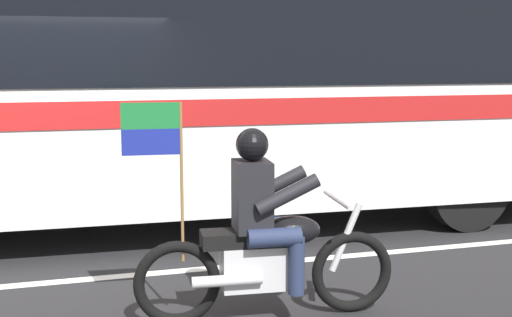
% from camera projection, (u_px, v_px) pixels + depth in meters
% --- Properties ---
extents(ground_plane, '(60.00, 60.00, 0.00)m').
position_uv_depth(ground_plane, '(51.00, 264.00, 6.92)').
color(ground_plane, black).
extents(sidewalk_curb, '(28.00, 3.80, 0.15)m').
position_uv_depth(sidewalk_curb, '(54.00, 174.00, 11.75)').
color(sidewalk_curb, gray).
rests_on(sidewalk_curb, ground_plane).
extents(lane_center_stripe, '(26.60, 0.14, 0.01)m').
position_uv_depth(lane_center_stripe, '(50.00, 282.00, 6.35)').
color(lane_center_stripe, silver).
rests_on(lane_center_stripe, ground_plane).
extents(transit_bus, '(12.89, 3.01, 3.22)m').
position_uv_depth(transit_bus, '(162.00, 75.00, 8.14)').
color(transit_bus, white).
rests_on(transit_bus, ground_plane).
extents(motorcycle_with_rider, '(2.19, 0.64, 1.78)m').
position_uv_depth(motorcycle_with_rider, '(264.00, 239.00, 5.40)').
color(motorcycle_with_rider, black).
rests_on(motorcycle_with_rider, ground_plane).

